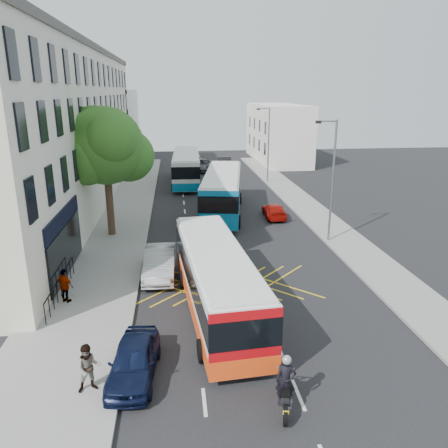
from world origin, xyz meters
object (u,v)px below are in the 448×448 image
object	(u,v)px
bus_far	(186,167)
street_tree	(105,147)
parked_car_blue	(134,360)
bus_near	(216,280)
red_hatchback	(274,211)
pedestrian_near	(89,368)
pedestrian_far	(65,286)
motorbike	(286,383)
parked_car_silver	(160,262)
lamp_near	(331,175)
bus_mid	(223,192)
distant_car_dark	(225,162)
lamp_far	(268,141)
distant_car_grey	(202,165)

from	to	relation	value
bus_far	street_tree	bearing A→B (deg)	-106.14
bus_far	parked_car_blue	distance (m)	34.25
bus_near	red_hatchback	world-z (taller)	bus_near
pedestrian_near	pedestrian_far	distance (m)	7.14
motorbike	parked_car_silver	world-z (taller)	motorbike
lamp_near	pedestrian_near	world-z (taller)	lamp_near
lamp_near	bus_mid	world-z (taller)	lamp_near
parked_car_silver	street_tree	bearing A→B (deg)	117.54
distant_car_dark	pedestrian_near	distance (m)	45.83
street_tree	bus_mid	bearing A→B (deg)	31.21
parked_car_silver	red_hatchback	xyz separation A→B (m)	(8.88, 10.72, -0.22)
lamp_far	motorbike	size ratio (longest dim) A/B	3.67
street_tree	motorbike	size ratio (longest dim) A/B	4.04
lamp_near	distant_car_dark	size ratio (longest dim) A/B	1.76
bus_far	motorbike	distance (m)	36.36
parked_car_silver	pedestrian_far	world-z (taller)	pedestrian_far
lamp_far	distant_car_grey	size ratio (longest dim) A/B	1.51
motorbike	pedestrian_near	world-z (taller)	motorbike
bus_far	parked_car_blue	xyz separation A→B (m)	(-2.92, -34.11, -1.12)
street_tree	pedestrian_far	bearing A→B (deg)	-94.41
bus_far	red_hatchback	bearing A→B (deg)	-63.23
bus_mid	pedestrian_far	distance (m)	18.05
distant_car_grey	pedestrian_near	xyz separation A→B (m)	(-6.51, -42.64, 0.28)
lamp_far	lamp_near	bearing A→B (deg)	-90.00
bus_far	lamp_far	bearing A→B (deg)	-2.79
distant_car_dark	parked_car_silver	bearing A→B (deg)	80.17
motorbike	distant_car_grey	bearing A→B (deg)	102.60
bus_near	parked_car_silver	xyz separation A→B (m)	(-2.71, 4.55, -0.86)
lamp_far	red_hatchback	xyz separation A→B (m)	(-2.23, -13.66, -4.05)
street_tree	bus_near	world-z (taller)	street_tree
motorbike	red_hatchback	bearing A→B (deg)	90.94
lamp_near	bus_near	xyz separation A→B (m)	(-8.40, -8.93, -2.98)
bus_far	red_hatchback	distance (m)	15.91
street_tree	distant_car_grey	bearing A→B (deg)	72.56
bus_far	pedestrian_far	size ratio (longest dim) A/B	7.27
motorbike	distant_car_grey	xyz separation A→B (m)	(0.13, 44.05, -0.19)
bus_mid	distant_car_dark	distance (m)	22.76
lamp_far	street_tree	bearing A→B (deg)	-130.81
bus_far	parked_car_silver	xyz separation A→B (m)	(-2.24, -25.12, -1.01)
lamp_near	distant_car_grey	size ratio (longest dim) A/B	1.51
bus_near	distant_car_grey	size ratio (longest dim) A/B	2.13
bus_mid	pedestrian_far	bearing A→B (deg)	-111.76
lamp_far	bus_mid	distance (m)	13.73
red_hatchback	distant_car_grey	bearing A→B (deg)	-76.32
lamp_far	red_hatchback	world-z (taller)	lamp_far
parked_car_silver	red_hatchback	world-z (taller)	parked_car_silver
parked_car_blue	motorbike	bearing A→B (deg)	-18.66
bus_mid	motorbike	world-z (taller)	bus_mid
parked_car_silver	distant_car_dark	xyz separation A→B (m)	(7.62, 35.04, -0.03)
parked_car_blue	pedestrian_near	bearing A→B (deg)	-145.86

